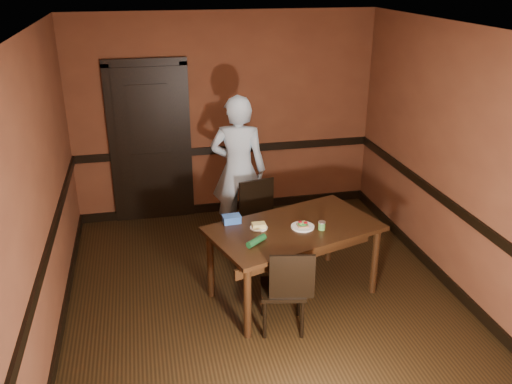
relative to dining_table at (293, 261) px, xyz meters
name	(u,v)px	position (x,y,z in m)	size (l,w,h in m)	color
floor	(263,297)	(-0.32, -0.01, -0.39)	(4.00, 4.50, 0.01)	black
ceiling	(265,29)	(-0.32, -0.01, 2.31)	(4.00, 4.50, 0.01)	silver
wall_back	(225,117)	(-0.32, 2.24, 0.96)	(4.00, 0.02, 2.70)	brown
wall_front	(352,315)	(-0.32, -2.26, 0.96)	(4.00, 0.02, 2.70)	brown
wall_left	(41,194)	(-2.32, -0.01, 0.96)	(0.02, 4.50, 2.70)	brown
wall_right	(455,162)	(1.68, -0.01, 0.96)	(0.02, 4.50, 2.70)	brown
dado_back	(226,150)	(-0.32, 2.23, 0.51)	(4.00, 0.03, 0.10)	black
dado_left	(51,240)	(-2.30, -0.01, 0.51)	(0.03, 4.50, 0.10)	black
dado_right	(447,202)	(1.67, -0.01, 0.51)	(0.03, 4.50, 0.10)	black
baseboard_back	(228,206)	(-0.32, 2.23, -0.33)	(4.00, 0.03, 0.12)	black
baseboard_left	(63,317)	(-2.30, -0.01, -0.33)	(0.03, 4.50, 0.12)	black
baseboard_right	(437,271)	(1.67, -0.01, -0.33)	(0.03, 4.50, 0.12)	black
door	(150,141)	(-1.32, 2.21, 0.70)	(1.05, 0.07, 2.20)	black
dining_table	(293,261)	(0.00, 0.00, 0.00)	(1.67, 0.94, 0.78)	black
chair_far	(257,224)	(-0.21, 0.79, 0.07)	(0.43, 0.43, 0.92)	black
chair_near	(283,287)	(-0.25, -0.52, 0.04)	(0.41, 0.41, 0.87)	black
person	(238,170)	(-0.31, 1.36, 0.53)	(0.67, 0.44, 1.84)	silver
sandwich_plate	(303,226)	(0.08, -0.03, 0.41)	(0.23, 0.23, 0.06)	white
sauce_jar	(322,226)	(0.25, -0.11, 0.44)	(0.07, 0.07, 0.09)	#46823A
cheese_saucer	(259,226)	(-0.36, 0.05, 0.41)	(0.18, 0.18, 0.06)	white
food_tub	(232,219)	(-0.60, 0.23, 0.43)	(0.19, 0.14, 0.08)	#2E5FB8
wrapped_veg	(256,241)	(-0.45, -0.27, 0.42)	(0.06, 0.06, 0.23)	#14431E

